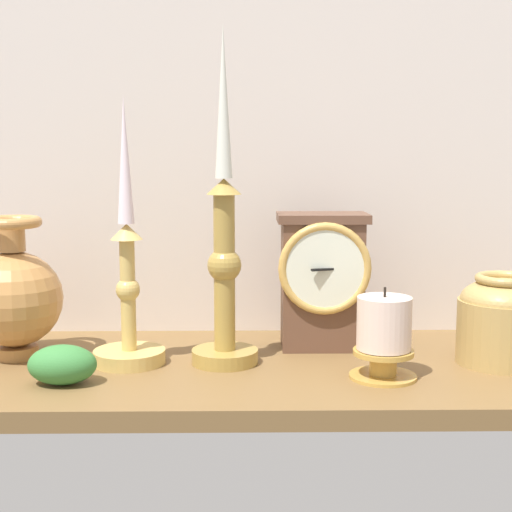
{
  "coord_description": "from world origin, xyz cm",
  "views": [
    {
      "loc": [
        -3.17,
        -93.02,
        27.11
      ],
      "look_at": [
        -1.79,
        0.0,
        14.0
      ],
      "focal_mm": 51.92,
      "sensor_mm": 36.0,
      "label": 1
    }
  ],
  "objects_px": {
    "candlestick_tall_left": "(224,258)",
    "brass_vase_jar": "(504,318)",
    "brass_vase_bulbous": "(14,296)",
    "pillar_candle_front": "(384,336)",
    "candlestick_tall_center": "(128,289)",
    "mantel_clock": "(322,279)"
  },
  "relations": [
    {
      "from": "candlestick_tall_left",
      "to": "brass_vase_jar",
      "type": "height_order",
      "value": "candlestick_tall_left"
    },
    {
      "from": "brass_vase_bulbous",
      "to": "pillar_candle_front",
      "type": "height_order",
      "value": "brass_vase_bulbous"
    },
    {
      "from": "brass_vase_bulbous",
      "to": "brass_vase_jar",
      "type": "bearing_deg",
      "value": -3.21
    },
    {
      "from": "candlestick_tall_center",
      "to": "pillar_candle_front",
      "type": "height_order",
      "value": "candlestick_tall_center"
    },
    {
      "from": "brass_vase_jar",
      "to": "brass_vase_bulbous",
      "type": "bearing_deg",
      "value": 176.79
    },
    {
      "from": "mantel_clock",
      "to": "candlestick_tall_center",
      "type": "relative_size",
      "value": 0.55
    },
    {
      "from": "brass_vase_bulbous",
      "to": "pillar_candle_front",
      "type": "relative_size",
      "value": 1.69
    },
    {
      "from": "candlestick_tall_left",
      "to": "brass_vase_jar",
      "type": "relative_size",
      "value": 3.64
    },
    {
      "from": "mantel_clock",
      "to": "brass_vase_bulbous",
      "type": "relative_size",
      "value": 1.0
    },
    {
      "from": "brass_vase_jar",
      "to": "pillar_candle_front",
      "type": "distance_m",
      "value": 0.18
    },
    {
      "from": "mantel_clock",
      "to": "pillar_candle_front",
      "type": "height_order",
      "value": "mantel_clock"
    },
    {
      "from": "brass_vase_jar",
      "to": "candlestick_tall_center",
      "type": "bearing_deg",
      "value": 179.08
    },
    {
      "from": "mantel_clock",
      "to": "brass_vase_bulbous",
      "type": "distance_m",
      "value": 0.41
    },
    {
      "from": "candlestick_tall_left",
      "to": "brass_vase_bulbous",
      "type": "xyz_separation_m",
      "value": [
        -0.28,
        0.03,
        -0.05
      ]
    },
    {
      "from": "mantel_clock",
      "to": "candlestick_tall_center",
      "type": "xyz_separation_m",
      "value": [
        -0.26,
        -0.07,
        -0.0
      ]
    },
    {
      "from": "brass_vase_jar",
      "to": "pillar_candle_front",
      "type": "xyz_separation_m",
      "value": [
        -0.17,
        -0.06,
        -0.01
      ]
    },
    {
      "from": "candlestick_tall_left",
      "to": "candlestick_tall_center",
      "type": "relative_size",
      "value": 1.25
    },
    {
      "from": "brass_vase_bulbous",
      "to": "brass_vase_jar",
      "type": "relative_size",
      "value": 1.6
    },
    {
      "from": "brass_vase_bulbous",
      "to": "mantel_clock",
      "type": "bearing_deg",
      "value": 5.81
    },
    {
      "from": "mantel_clock",
      "to": "brass_vase_jar",
      "type": "distance_m",
      "value": 0.24
    },
    {
      "from": "candlestick_tall_left",
      "to": "brass_vase_bulbous",
      "type": "distance_m",
      "value": 0.29
    },
    {
      "from": "candlestick_tall_center",
      "to": "brass_vase_jar",
      "type": "bearing_deg",
      "value": -0.92
    }
  ]
}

